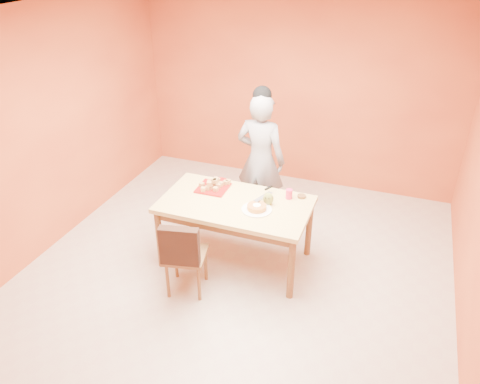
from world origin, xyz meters
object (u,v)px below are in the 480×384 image
(sponge_cake, at_px, (257,207))
(checker_tin, at_px, (302,196))
(dining_table, at_px, (235,210))
(person, at_px, (261,160))
(dining_chair, at_px, (185,254))
(magenta_glass, at_px, (289,194))
(egg_ornament, at_px, (268,199))
(red_dinner_plate, at_px, (219,182))
(pastry_platter, at_px, (213,188))

(sponge_cake, distance_m, checker_tin, 0.56)
(dining_table, relative_size, person, 0.95)
(dining_chair, height_order, magenta_glass, dining_chair)
(egg_ornament, relative_size, magenta_glass, 1.32)
(sponge_cake, distance_m, egg_ornament, 0.17)
(person, bearing_deg, dining_table, 94.98)
(red_dinner_plate, bearing_deg, dining_chair, -87.82)
(magenta_glass, bearing_deg, sponge_cake, -124.98)
(magenta_glass, bearing_deg, dining_table, -150.92)
(dining_table, xyz_separation_m, magenta_glass, (0.51, 0.28, 0.15))
(person, height_order, egg_ornament, person)
(dining_chair, xyz_separation_m, red_dinner_plate, (-0.04, 1.00, 0.31))
(dining_chair, bearing_deg, magenta_glass, 36.77)
(checker_tin, bearing_deg, pastry_platter, -171.10)
(dining_chair, height_order, pastry_platter, dining_chair)
(dining_table, distance_m, pastry_platter, 0.41)
(dining_table, bearing_deg, magenta_glass, 29.08)
(sponge_cake, bearing_deg, magenta_glass, 55.02)
(egg_ornament, height_order, magenta_glass, egg_ornament)
(checker_tin, bearing_deg, dining_chair, -133.14)
(dining_chair, bearing_deg, pastry_platter, 80.89)
(person, bearing_deg, egg_ornament, 116.92)
(red_dinner_plate, relative_size, egg_ornament, 1.61)
(magenta_glass, bearing_deg, pastry_platter, -174.13)
(person, bearing_deg, sponge_cake, 109.69)
(red_dinner_plate, height_order, egg_ornament, egg_ornament)
(sponge_cake, xyz_separation_m, magenta_glass, (0.25, 0.35, 0.02))
(person, height_order, red_dinner_plate, person)
(person, distance_m, red_dinner_plate, 0.66)
(pastry_platter, relative_size, sponge_cake, 1.65)
(egg_ornament, bearing_deg, person, 112.36)
(sponge_cake, bearing_deg, egg_ornament, 63.06)
(dining_table, relative_size, pastry_platter, 4.82)
(dining_chair, bearing_deg, egg_ornament, 36.51)
(red_dinner_plate, bearing_deg, pastry_platter, -92.99)
(red_dinner_plate, xyz_separation_m, checker_tin, (0.97, 0.00, 0.01))
(pastry_platter, distance_m, checker_tin, 0.99)
(red_dinner_plate, height_order, sponge_cake, sponge_cake)
(person, height_order, sponge_cake, person)
(dining_table, relative_size, sponge_cake, 7.96)
(dining_chair, distance_m, person, 1.64)
(egg_ornament, bearing_deg, red_dinner_plate, 157.42)
(dining_table, distance_m, sponge_cake, 0.30)
(dining_chair, distance_m, pastry_platter, 0.90)
(person, distance_m, sponge_cake, 1.03)
(person, relative_size, egg_ornament, 12.12)
(dining_chair, xyz_separation_m, pastry_platter, (-0.05, 0.84, 0.32))
(red_dinner_plate, xyz_separation_m, sponge_cake, (0.60, -0.42, 0.03))
(person, relative_size, pastry_platter, 5.09)
(red_dinner_plate, relative_size, sponge_cake, 1.12)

